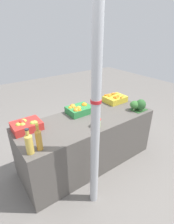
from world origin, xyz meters
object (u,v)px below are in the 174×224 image
support_pole (96,113)px  pickle_jar (97,123)px  juice_bottle_amber (39,139)px  apple_crate (26,125)px  juice_bottle_golden (29,143)px  orange_crate (78,109)px  broccoli_pile (139,105)px  carrot_crate (115,99)px

support_pole → pickle_jar: (0.31, 0.35, -0.37)m
pickle_jar → juice_bottle_amber: bearing=-179.2°
apple_crate → juice_bottle_golden: 0.49m
orange_crate → juice_bottle_golden: size_ratio=1.20×
apple_crate → juice_bottle_amber: bearing=-92.5°
broccoli_pile → support_pole: bearing=-162.3°
support_pole → pickle_jar: 0.60m
apple_crate → juice_bottle_amber: size_ratio=1.14×
orange_crate → carrot_crate: (0.74, 0.00, -0.01)m
support_pole → broccoli_pile: (1.13, 0.36, -0.34)m
support_pole → orange_crate: 0.95m
orange_crate → carrot_crate: bearing=0.0°
orange_crate → pickle_jar: orange_crate is taller
apple_crate → juice_bottle_amber: 0.47m
apple_crate → juice_bottle_amber: (-0.02, -0.47, 0.07)m
broccoli_pile → juice_bottle_amber: size_ratio=0.83×
broccoli_pile → juice_bottle_amber: bearing=-179.3°
broccoli_pile → juice_bottle_amber: (-1.59, -0.02, 0.04)m
broccoli_pile → pickle_jar: bearing=-179.5°
pickle_jar → apple_crate: bearing=148.6°
orange_crate → juice_bottle_amber: (-0.79, -0.47, 0.07)m
carrot_crate → support_pole: bearing=-143.0°
support_pole → juice_bottle_golden: 0.72m
orange_crate → support_pole: bearing=-112.3°
support_pole → carrot_crate: (1.07, 0.81, -0.38)m
juice_bottle_golden → apple_crate: bearing=75.5°
broccoli_pile → juice_bottle_golden: juice_bottle_golden is taller
juice_bottle_amber → pickle_jar: 0.77m
pickle_jar → broccoli_pile: bearing=0.5°
orange_crate → juice_bottle_golden: 1.00m
apple_crate → support_pole: bearing=-61.7°
broccoli_pile → juice_bottle_golden: size_ratio=0.88×
support_pole → juice_bottle_golden: size_ratio=8.15×
support_pole → orange_crate: bearing=67.7°
juice_bottle_amber → pickle_jar: juice_bottle_amber is taller
apple_crate → juice_bottle_amber: juice_bottle_amber is taller
broccoli_pile → juice_bottle_golden: 1.69m
broccoli_pile → apple_crate: bearing=164.0°
support_pole → apple_crate: bearing=118.3°
carrot_crate → juice_bottle_amber: juice_bottle_amber is taller
orange_crate → pickle_jar: 0.46m
pickle_jar → juice_bottle_golden: bearing=-179.3°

